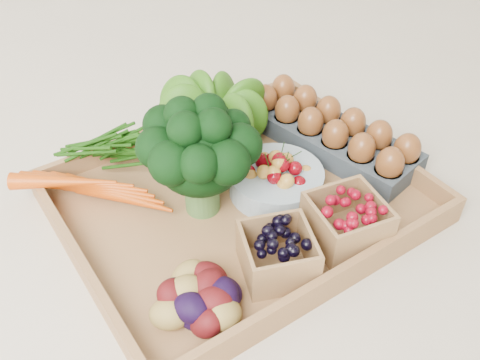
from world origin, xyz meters
TOP-DOWN VIEW (x-y plane):
  - ground at (0.00, 0.00)m, footprint 4.00×4.00m
  - tray at (0.00, 0.00)m, footprint 0.55×0.45m
  - carrots at (-0.18, 0.12)m, footprint 0.19×0.14m
  - lettuce at (0.05, 0.16)m, footprint 0.14×0.14m
  - broccoli at (-0.06, 0.02)m, footprint 0.18×0.18m
  - cherry_bowl at (0.06, -0.01)m, footprint 0.16×0.16m
  - egg_carton at (0.22, 0.03)m, footprint 0.18×0.35m
  - potatoes at (-0.16, -0.15)m, footprint 0.13×0.13m
  - punnet_blackberry at (-0.04, -0.15)m, footprint 0.13×0.13m
  - punnet_raspberry at (0.08, -0.16)m, footprint 0.12×0.12m

SIDE VIEW (x-z plane):
  - ground at x=0.00m, z-range 0.00..0.00m
  - tray at x=0.00m, z-range 0.00..0.01m
  - egg_carton at x=0.22m, z-range 0.01..0.05m
  - cherry_bowl at x=0.06m, z-range 0.01..0.06m
  - carrots at x=-0.18m, z-range 0.01..0.06m
  - punnet_blackberry at x=-0.04m, z-range 0.01..0.08m
  - punnet_raspberry at x=0.08m, z-range 0.01..0.09m
  - potatoes at x=-0.16m, z-range 0.01..0.09m
  - lettuce at x=0.05m, z-range 0.02..0.16m
  - broccoli at x=-0.06m, z-range 0.02..0.16m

